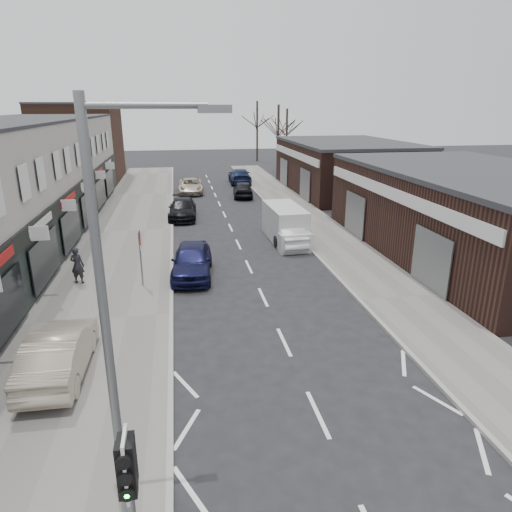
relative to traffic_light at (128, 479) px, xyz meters
name	(u,v)px	position (x,y,z in m)	size (l,w,h in m)	color
ground	(344,469)	(4.40, 2.02, -2.41)	(160.00, 160.00, 0.00)	black
pavement_left	(128,231)	(-2.35, 24.02, -2.35)	(5.50, 64.00, 0.12)	slate
pavement_right	(312,223)	(10.15, 24.02, -2.35)	(3.50, 64.00, 0.12)	slate
brick_block_far	(80,143)	(-9.10, 47.02, 1.59)	(8.00, 10.00, 8.00)	#4B2D20
right_unit_near	(475,215)	(16.90, 16.02, -0.16)	(10.00, 18.00, 4.50)	#321B17
right_unit_far	(345,168)	(16.90, 36.02, -0.16)	(10.00, 16.00, 4.50)	#321B17
tree_far_a	(278,172)	(13.40, 50.02, -2.41)	(3.60, 3.60, 8.00)	#382D26
tree_far_b	(286,166)	(15.90, 56.02, -2.41)	(3.60, 3.60, 7.50)	#382D26
tree_far_c	(257,161)	(12.90, 62.02, -2.41)	(3.60, 3.60, 8.50)	#382D26
traffic_light	(128,479)	(0.00, 0.00, 0.00)	(0.28, 0.60, 3.10)	slate
street_lamp	(116,316)	(-0.13, 1.22, 2.20)	(2.23, 0.22, 8.00)	slate
warning_sign	(140,241)	(-0.76, 14.02, -0.21)	(0.12, 0.80, 2.70)	slate
white_van	(285,225)	(7.37, 20.45, -1.43)	(2.02, 5.41, 2.09)	silver
sedan_on_pavement	(59,352)	(-2.80, 7.06, -1.56)	(1.55, 4.44, 1.46)	#A49783
pedestrian	(77,265)	(-3.71, 14.81, -1.43)	(0.63, 0.41, 1.73)	black
parked_car_left_a	(192,260)	(1.49, 15.19, -1.63)	(1.86, 4.63, 1.58)	#121339
parked_car_left_b	(182,209)	(1.26, 27.34, -1.72)	(1.96, 4.82, 1.40)	black
parked_car_left_c	(190,186)	(2.20, 37.42, -1.73)	(2.26, 4.90, 1.36)	#C2B29B
parked_car_right_a	(287,234)	(7.22, 19.34, -1.74)	(1.42, 4.08, 1.35)	white
parked_car_right_b	(243,189)	(6.80, 34.64, -1.70)	(1.69, 4.19, 1.43)	black
parked_car_right_c	(240,176)	(7.55, 42.24, -1.64)	(2.18, 5.36, 1.55)	#131D3D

